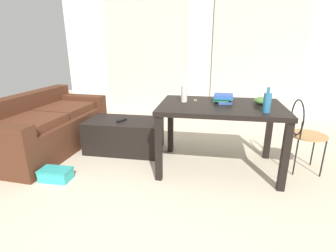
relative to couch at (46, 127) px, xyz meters
name	(u,v)px	position (x,y,z in m)	size (l,w,h in m)	color
ground_plane	(187,161)	(2.00, -0.08, -0.31)	(9.04, 9.04, 0.00)	beige
wall_back	(200,48)	(2.00, 2.20, 1.02)	(5.59, 0.10, 2.66)	silver
curtains	(200,60)	(2.00, 2.12, 0.80)	(3.82, 0.03, 2.23)	beige
couch	(46,127)	(0.00, 0.00, 0.00)	(1.00, 1.88, 0.76)	#4C2819
coffee_table	(124,135)	(1.10, 0.13, -0.09)	(1.01, 0.57, 0.44)	black
craft_table	(220,113)	(2.36, -0.20, 0.37)	(1.36, 0.88, 0.78)	black
wire_chair	(303,128)	(3.29, -0.09, 0.21)	(0.41, 0.41, 0.84)	#B7844C
bottle_near	(267,102)	(2.79, -0.46, 0.57)	(0.08, 0.08, 0.25)	teal
bottle_far	(184,93)	(1.94, -0.12, 0.56)	(0.07, 0.07, 0.22)	beige
bowl	(262,101)	(2.81, -0.12, 0.51)	(0.17, 0.17, 0.08)	#477033
book_stack	(223,98)	(2.39, -0.06, 0.51)	(0.23, 0.31, 0.09)	#33519E
scissors	(195,100)	(2.06, -0.01, 0.47)	(0.05, 0.10, 0.00)	#9EA0A5
tv_remote_primary	(122,120)	(1.09, 0.07, 0.14)	(0.04, 0.15, 0.02)	black
shoebox	(56,174)	(0.62, -0.80, -0.24)	(0.33, 0.19, 0.13)	#33B2AD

